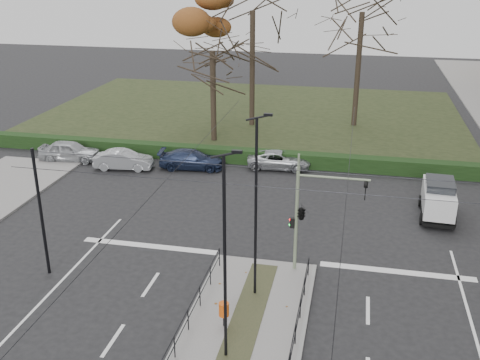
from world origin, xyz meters
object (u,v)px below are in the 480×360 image
object	(u,v)px
parked_car_first	(70,151)
parked_car_third	(192,159)
streetlamp_median_near	(225,258)
streetlamp_median_far	(256,207)
parked_car_fourth	(279,160)
white_van	(438,198)
traffic_light	(303,211)
rust_tree	(253,11)
bare_tree_center	(362,21)
bare_tree_near	(213,58)
litter_bin	(224,310)
parked_car_second	(124,160)

from	to	relation	value
parked_car_first	parked_car_third	world-z (taller)	parked_car_first
streetlamp_median_near	parked_car_first	size ratio (longest dim) A/B	1.81
streetlamp_median_far	parked_car_fourth	bearing A→B (deg)	94.67
streetlamp_median_near	white_van	bearing A→B (deg)	58.38
parked_car_fourth	white_van	world-z (taller)	white_van
traffic_light	rust_tree	xyz separation A→B (m)	(-6.84, 23.65, 6.55)
traffic_light	streetlamp_median_near	bearing A→B (deg)	-106.43
parked_car_fourth	bare_tree_center	distance (m)	15.20
parked_car_first	parked_car_third	xyz separation A→B (m)	(8.96, 0.26, -0.09)
rust_tree	white_van	bearing A→B (deg)	-49.90
white_van	rust_tree	world-z (taller)	rust_tree
streetlamp_median_far	rust_tree	bearing A→B (deg)	101.20
streetlamp_median_near	white_van	xyz separation A→B (m)	(8.70, 14.13, -2.95)
parked_car_first	bare_tree_near	xyz separation A→B (m)	(8.87, 6.70, 5.81)
traffic_light	bare_tree_center	distance (m)	26.07
streetlamp_median_far	bare_tree_near	world-z (taller)	bare_tree_near
parked_car_third	white_van	world-z (taller)	white_van
rust_tree	parked_car_first	bearing A→B (deg)	-133.15
parked_car_first	parked_car_fourth	distance (m)	14.91
streetlamp_median_near	bare_tree_near	distance (m)	26.32
parked_car_fourth	white_van	bearing A→B (deg)	-125.40
litter_bin	bare_tree_center	xyz separation A→B (m)	(4.26, 30.28, 7.94)
rust_tree	streetlamp_median_far	bearing A→B (deg)	-78.80
parked_car_fourth	parked_car_third	bearing A→B (deg)	98.56
traffic_light	parked_car_second	bearing A→B (deg)	140.18
parked_car_second	white_van	world-z (taller)	white_van
litter_bin	white_van	world-z (taller)	white_van
parked_car_fourth	white_van	distance (m)	11.42
parked_car_second	parked_car_third	bearing A→B (deg)	-83.51
parked_car_second	bare_tree_near	size ratio (longest dim) A/B	0.43
parked_car_third	bare_tree_near	xyz separation A→B (m)	(-0.09, 6.44, 5.89)
traffic_light	rust_tree	bearing A→B (deg)	106.12
parked_car_second	rust_tree	xyz separation A→B (m)	(6.53, 12.51, 8.93)
parked_car_second	white_van	size ratio (longest dim) A/B	1.00
bare_tree_center	bare_tree_near	world-z (taller)	bare_tree_center
bare_tree_near	parked_car_fourth	bearing A→B (deg)	-40.84
parked_car_third	parked_car_fourth	distance (m)	6.01
parked_car_first	bare_tree_near	world-z (taller)	bare_tree_near
parked_car_first	rust_tree	distance (m)	18.32
traffic_light	parked_car_third	world-z (taller)	traffic_light
litter_bin	parked_car_first	world-z (taller)	parked_car_first
rust_tree	parked_car_second	bearing A→B (deg)	-117.55
rust_tree	bare_tree_near	distance (m)	6.22
parked_car_fourth	bare_tree_near	size ratio (longest dim) A/B	0.47
streetlamp_median_far	streetlamp_median_near	bearing A→B (deg)	-93.77
parked_car_third	rust_tree	size ratio (longest dim) A/B	0.36
parked_car_third	traffic_light	bearing A→B (deg)	-150.35
litter_bin	rust_tree	xyz separation A→B (m)	(-4.40, 28.57, 8.71)
parked_car_third	streetlamp_median_near	bearing A→B (deg)	-166.13
streetlamp_median_far	parked_car_fourth	world-z (taller)	streetlamp_median_far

